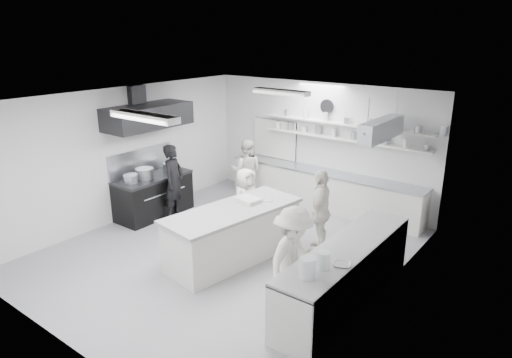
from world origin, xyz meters
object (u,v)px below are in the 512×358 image
Objects in this scene: stove at (154,197)px; prep_island at (233,235)px; back_counter at (322,190)px; right_counter at (346,275)px; cook_back at (246,171)px; cook_stove at (174,182)px.

prep_island is (2.89, -0.54, 0.03)m from stove.
right_counter is (2.35, -3.40, 0.01)m from back_counter.
cook_back is (1.16, 2.03, 0.35)m from stove.
cook_back is at bearing -156.05° from back_counter.
back_counter is 1.93m from cook_back.
prep_island is 3.12m from cook_back.
prep_island reaches higher than back_counter.
prep_island is (-2.36, 0.06, 0.01)m from right_counter.
right_counter is at bearing 7.50° from prep_island.
cook_back is (-4.09, 2.63, 0.33)m from right_counter.
right_counter is at bearing 116.43° from cook_back.
cook_back is (0.66, 1.83, -0.06)m from cook_stove.
prep_island is (-0.01, -3.34, 0.02)m from back_counter.
prep_island is at bearing 93.09° from cook_back.
cook_stove is at bearing 171.63° from prep_island.
prep_island reaches higher than right_counter.
stove is at bearing 29.35° from cook_back.
cook_back is (-1.74, -0.77, 0.34)m from back_counter.
cook_stove is at bearing 21.43° from stove.
prep_island is at bearing -124.93° from cook_stove.
stove is 1.12× the size of cook_back.
right_counter is at bearing -6.52° from stove.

